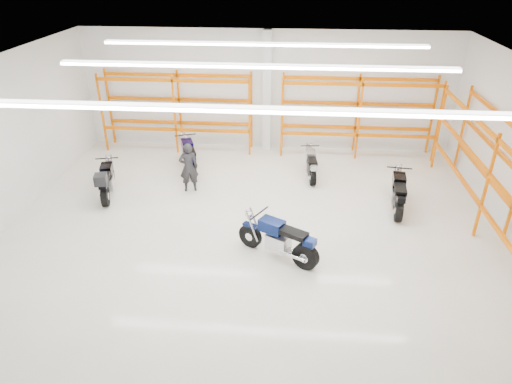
# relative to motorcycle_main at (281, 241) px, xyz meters

# --- Properties ---
(ground) EXTENTS (14.00, 14.00, 0.00)m
(ground) POSITION_rel_motorcycle_main_xyz_m (-0.81, 1.48, -0.53)
(ground) COLOR beige
(ground) RESTS_ON ground
(room_shell) EXTENTS (14.02, 12.02, 4.51)m
(room_shell) POSITION_rel_motorcycle_main_xyz_m (-0.81, 1.50, 2.75)
(room_shell) COLOR silver
(room_shell) RESTS_ON ground
(motorcycle_main) EXTENTS (2.10, 1.29, 1.14)m
(motorcycle_main) POSITION_rel_motorcycle_main_xyz_m (0.00, 0.00, 0.00)
(motorcycle_main) COLOR black
(motorcycle_main) RESTS_ON ground
(motorcycle_back_a) EXTENTS (0.91, 2.22, 1.15)m
(motorcycle_back_a) POSITION_rel_motorcycle_main_xyz_m (-5.57, 2.82, 0.02)
(motorcycle_back_a) COLOR black
(motorcycle_back_a) RESTS_ON ground
(motorcycle_back_b) EXTENTS (1.04, 2.19, 1.12)m
(motorcycle_back_b) POSITION_rel_motorcycle_main_xyz_m (-3.41, 5.01, -0.01)
(motorcycle_back_b) COLOR black
(motorcycle_back_b) RESTS_ON ground
(motorcycle_back_c) EXTENTS (0.65, 1.95, 0.96)m
(motorcycle_back_c) POSITION_rel_motorcycle_main_xyz_m (0.87, 4.80, -0.09)
(motorcycle_back_c) COLOR black
(motorcycle_back_c) RESTS_ON ground
(motorcycle_back_d) EXTENTS (0.76, 2.25, 1.10)m
(motorcycle_back_d) POSITION_rel_motorcycle_main_xyz_m (3.41, 2.80, -0.02)
(motorcycle_back_d) COLOR black
(motorcycle_back_d) RESTS_ON ground
(standing_man) EXTENTS (0.69, 0.55, 1.66)m
(standing_man) POSITION_rel_motorcycle_main_xyz_m (-3.07, 3.48, 0.29)
(standing_man) COLOR black
(standing_man) RESTS_ON ground
(structural_column) EXTENTS (0.32, 0.32, 4.50)m
(structural_column) POSITION_rel_motorcycle_main_xyz_m (-0.81, 7.30, 1.72)
(structural_column) COLOR white
(structural_column) RESTS_ON ground
(pallet_racking_back_left) EXTENTS (5.67, 0.87, 3.00)m
(pallet_racking_back_left) POSITION_rel_motorcycle_main_xyz_m (-4.21, 6.96, 1.25)
(pallet_racking_back_left) COLOR #E75904
(pallet_racking_back_left) RESTS_ON ground
(pallet_racking_back_right) EXTENTS (5.67, 0.87, 3.00)m
(pallet_racking_back_right) POSITION_rel_motorcycle_main_xyz_m (2.59, 6.96, 1.25)
(pallet_racking_back_right) COLOR #E75904
(pallet_racking_back_right) RESTS_ON ground
(pallet_racking_side) EXTENTS (0.87, 9.07, 3.00)m
(pallet_racking_side) POSITION_rel_motorcycle_main_xyz_m (5.67, 1.48, 1.28)
(pallet_racking_side) COLOR #E75904
(pallet_racking_side) RESTS_ON ground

